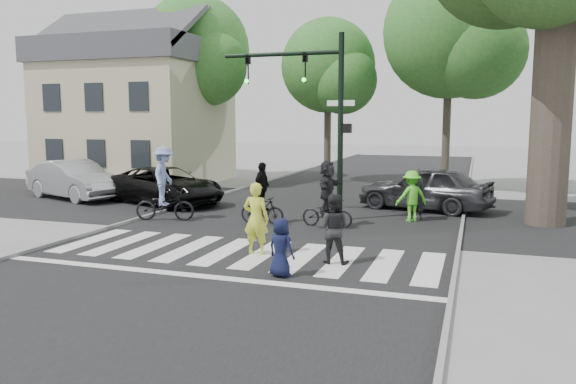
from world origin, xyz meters
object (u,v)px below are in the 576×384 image
car_grey (425,188)px  traffic_signal (315,100)px  pedestrian_woman (256,219)px  cyclist_mid (262,199)px  car_suv (165,186)px  cyclist_left (164,189)px  cyclist_right (327,198)px  car_silver (74,180)px  pedestrian_adult (333,229)px  pedestrian_child (281,248)px

car_grey → traffic_signal: bearing=-33.1°
pedestrian_woman → cyclist_mid: 4.01m
car_suv → cyclist_mid: bearing=-95.9°
cyclist_left → cyclist_mid: (3.21, 0.47, -0.25)m
car_suv → cyclist_right: bearing=-87.5°
cyclist_left → car_silver: bearing=152.7°
cyclist_left → traffic_signal: bearing=22.5°
car_suv → car_grey: bearing=-57.7°
traffic_signal → car_grey: 5.43m
car_silver → traffic_signal: bearing=-77.1°
pedestrian_woman → pedestrian_adult: bearing=174.2°
car_silver → car_grey: bearing=-63.2°
pedestrian_woman → car_grey: 8.86m
pedestrian_child → cyclist_left: cyclist_left is taller
cyclist_left → car_grey: bearing=32.1°
pedestrian_child → cyclist_right: bearing=-66.8°
pedestrian_woman → car_grey: size_ratio=0.37×
traffic_signal → car_silver: (-10.73, 1.32, -3.10)m
traffic_signal → car_suv: (-6.41, 1.29, -3.18)m
pedestrian_woman → car_silver: 12.56m
pedestrian_woman → pedestrian_child: 2.09m
cyclist_mid → car_silver: 9.80m
traffic_signal → cyclist_right: traffic_signal is taller
pedestrian_child → car_suv: bearing=-28.4°
pedestrian_adult → cyclist_left: size_ratio=0.66×
pedestrian_adult → car_grey: car_grey is taller
cyclist_mid → car_silver: (-9.41, 2.74, -0.00)m
pedestrian_woman → pedestrian_child: bearing=127.1°
cyclist_right → pedestrian_adult: bearing=-73.6°
cyclist_right → car_suv: size_ratio=0.39×
traffic_signal → pedestrian_adult: size_ratio=3.72×
car_grey → cyclist_right: bearing=-16.2°
pedestrian_woman → pedestrian_child: size_ratio=1.42×
cyclist_left → car_suv: bearing=120.6°
traffic_signal → pedestrian_woman: traffic_signal is taller
cyclist_left → car_grey: size_ratio=0.51×
car_grey → pedestrian_child: bearing=2.5°
traffic_signal → pedestrian_adult: bearing=-69.9°
cyclist_left → car_suv: 3.70m
car_suv → car_grey: car_grey is taller
pedestrian_child → car_grey: bearing=-83.3°
cyclist_left → car_silver: size_ratio=0.50×
cyclist_right → car_suv: bearing=160.4°
pedestrian_child → car_silver: bearing=-15.9°
cyclist_right → car_grey: size_ratio=0.43×
traffic_signal → car_grey: bearing=42.6°
cyclist_left → car_silver: 6.98m
pedestrian_woman → cyclist_left: bearing=-35.3°
pedestrian_child → cyclist_left: size_ratio=0.51×
car_silver → car_grey: (14.02, 1.71, 0.01)m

